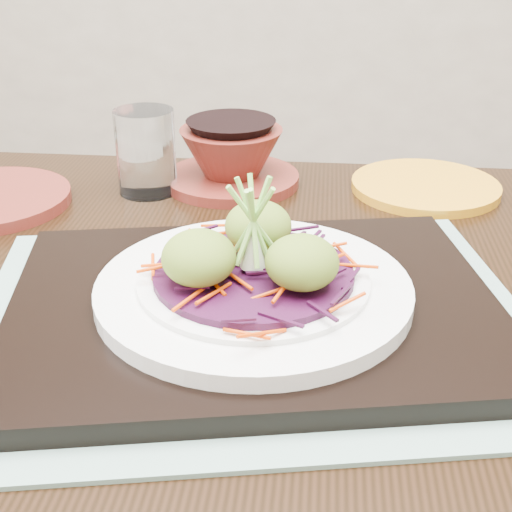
# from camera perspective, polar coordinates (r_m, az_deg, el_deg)

# --- Properties ---
(dining_table) EXTENTS (1.11, 0.74, 0.70)m
(dining_table) POSITION_cam_1_polar(r_m,az_deg,el_deg) (0.69, -1.98, -9.79)
(dining_table) COLOR black
(dining_table) RESTS_ON ground
(placemat) EXTENTS (0.52, 0.45, 0.00)m
(placemat) POSITION_cam_1_polar(r_m,az_deg,el_deg) (0.60, -0.19, -4.95)
(placemat) COLOR gray
(placemat) RESTS_ON dining_table
(serving_tray) EXTENTS (0.45, 0.37, 0.02)m
(serving_tray) POSITION_cam_1_polar(r_m,az_deg,el_deg) (0.60, -0.19, -4.04)
(serving_tray) COLOR black
(serving_tray) RESTS_ON placemat
(white_plate) EXTENTS (0.26, 0.26, 0.02)m
(white_plate) POSITION_cam_1_polar(r_m,az_deg,el_deg) (0.59, -0.20, -2.56)
(white_plate) COLOR white
(white_plate) RESTS_ON serving_tray
(cabbage_bed) EXTENTS (0.17, 0.17, 0.01)m
(cabbage_bed) POSITION_cam_1_polar(r_m,az_deg,el_deg) (0.58, -0.20, -1.42)
(cabbage_bed) COLOR #380B2C
(cabbage_bed) RESTS_ON white_plate
(carrot_julienne) EXTENTS (0.20, 0.20, 0.01)m
(carrot_julienne) POSITION_cam_1_polar(r_m,az_deg,el_deg) (0.58, -0.20, -0.72)
(carrot_julienne) COLOR #D03903
(carrot_julienne) RESTS_ON cabbage_bed
(guacamole_scoops) EXTENTS (0.14, 0.13, 0.04)m
(guacamole_scoops) POSITION_cam_1_polar(r_m,az_deg,el_deg) (0.57, -0.21, 0.60)
(guacamole_scoops) COLOR #5C7523
(guacamole_scoops) RESTS_ON cabbage_bed
(scallion_garnish) EXTENTS (0.06, 0.06, 0.09)m
(scallion_garnish) POSITION_cam_1_polar(r_m,az_deg,el_deg) (0.56, -0.21, 2.46)
(scallion_garnish) COLOR #84C74F
(scallion_garnish) RESTS_ON cabbage_bed
(water_glass) EXTENTS (0.09, 0.09, 0.10)m
(water_glass) POSITION_cam_1_polar(r_m,az_deg,el_deg) (0.86, -8.80, 8.24)
(water_glass) COLOR white
(water_glass) RESTS_ON dining_table
(terracotta_bowl_set) EXTENTS (0.19, 0.19, 0.07)m
(terracotta_bowl_set) POSITION_cam_1_polar(r_m,az_deg,el_deg) (0.89, -1.98, 7.71)
(terracotta_bowl_set) COLOR #5B1C15
(terracotta_bowl_set) RESTS_ON dining_table
(yellow_plate) EXTENTS (0.23, 0.23, 0.01)m
(yellow_plate) POSITION_cam_1_polar(r_m,az_deg,el_deg) (0.90, 13.39, 5.44)
(yellow_plate) COLOR orange
(yellow_plate) RESTS_ON dining_table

